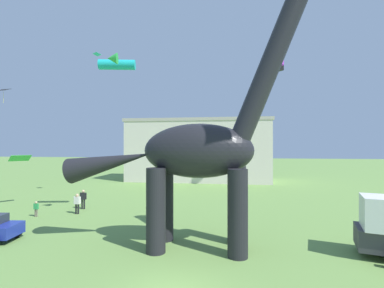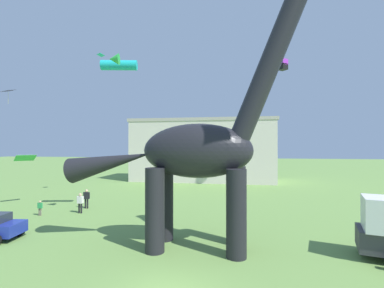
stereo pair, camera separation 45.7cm
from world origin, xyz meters
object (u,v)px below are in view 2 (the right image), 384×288
person_far_spectator (80,201)px  kite_mid_center (25,158)px  kite_apex (283,65)px  dinosaur_sculpture (196,151)px  kite_drifting (118,64)px  person_photographer (87,197)px  person_strolling_adult (40,206)px  kite_far_right (8,91)px  kite_mid_left (101,55)px

person_far_spectator → kite_mid_center: (-7.13, 2.01, 3.59)m
person_far_spectator → kite_apex: bearing=-139.7°
dinosaur_sculpture → kite_drifting: 11.24m
person_far_spectator → kite_drifting: bearing=168.6°
dinosaur_sculpture → kite_drifting: (-7.18, 5.25, 6.87)m
dinosaur_sculpture → kite_mid_center: (-18.25, 8.31, -0.92)m
dinosaur_sculpture → person_photographer: size_ratio=8.69×
person_photographer → kite_apex: kite_apex is taller
person_photographer → kite_drifting: 12.50m
person_strolling_adult → kite_mid_center: (-4.29, 3.35, 3.87)m
kite_far_right → kite_drifting: 9.13m
person_strolling_adult → person_far_spectator: (2.84, 1.33, 0.28)m
kite_apex → kite_mid_left: kite_apex is taller
person_strolling_adult → kite_mid_left: kite_mid_left is taller
kite_drifting → person_strolling_adult: bearing=-177.6°
dinosaur_sculpture → person_far_spectator: 13.55m
dinosaur_sculpture → kite_apex: bearing=40.7°
dinosaur_sculpture → kite_apex: 24.27m
person_photographer → kite_mid_center: bearing=149.9°
dinosaur_sculpture → kite_far_right: 17.04m
kite_apex → kite_far_right: (-23.75, -16.67, -5.75)m
person_photographer → kite_mid_left: 15.52m
person_far_spectator → kite_mid_center: 8.23m
kite_drifting → person_far_spectator: bearing=165.1°
person_strolling_adult → person_photographer: bearing=89.5°
person_photographer → kite_far_right: bearing=-163.4°
person_far_spectator → kite_mid_left: size_ratio=1.71×
dinosaur_sculpture → person_far_spectator: bearing=122.1°
person_far_spectator → kite_mid_left: (-1.52, 6.38, 14.81)m
kite_mid_center → kite_drifting: bearing=-15.4°
person_strolling_adult → person_far_spectator: person_far_spectator is taller
kite_apex → kite_far_right: 29.58m
dinosaur_sculpture → kite_apex: size_ratio=11.63×
person_far_spectator → kite_mid_center: bearing=-12.3°
person_photographer → kite_mid_left: size_ratio=1.75×
person_far_spectator → kite_drifting: 12.08m
person_strolling_adult → kite_far_right: (-1.97, -1.18, 9.50)m
kite_apex → kite_mid_left: bearing=-159.2°
person_strolling_adult → kite_mid_center: bearing=178.8°
person_far_spectator → person_photographer: person_photographer is taller
person_far_spectator → person_photographer: (-0.47, 1.78, 0.02)m
dinosaur_sculpture → kite_far_right: size_ratio=12.86×
person_far_spectator → kite_mid_center: size_ratio=0.80×
person_strolling_adult → kite_far_right: size_ratio=1.05×
person_far_spectator → person_photographer: 1.84m
kite_mid_left → kite_drifting: (5.46, -7.43, -3.44)m
person_strolling_adult → person_photographer: size_ratio=0.71×
person_far_spectator → kite_far_right: size_ratio=1.45×
dinosaur_sculpture → kite_far_right: dinosaur_sculpture is taller
kite_far_right → kite_mid_center: kite_far_right is taller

